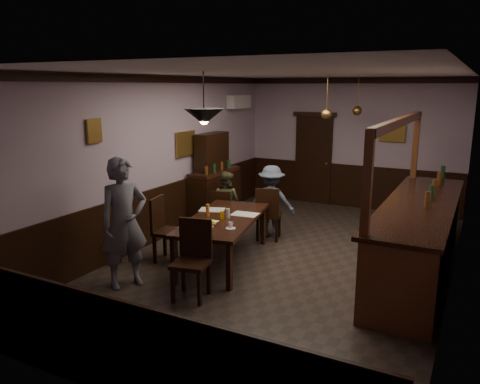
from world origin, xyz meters
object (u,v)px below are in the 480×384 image
Objects in this scene: chair_near at (193,255)px; chair_side at (165,226)px; person_standing at (124,223)px; pendant_brass_mid at (326,114)px; soda_can at (222,215)px; bar_counter at (418,236)px; pendant_brass_far at (357,111)px; person_seated_right at (271,201)px; chair_far_left at (222,211)px; chair_far_right at (268,212)px; coffee_cup at (231,225)px; person_seated_left at (226,202)px; dining_table at (223,221)px; sideboard at (214,186)px; pendant_iron at (204,117)px.

chair_near reaches higher than chair_side.
pendant_brass_mid reaches higher than person_standing.
bar_counter is (2.82, 1.03, -0.21)m from soda_can.
pendant_brass_mid is (0.69, 3.48, 1.71)m from chair_near.
chair_side is 1.31× the size of pendant_brass_far.
chair_far_left is at bearing 13.77° from person_seated_right.
soda_can is 2.87m from pendant_brass_mid.
chair_far_right is 12.55× the size of coffee_cup.
soda_can is 0.03× the size of bar_counter.
person_standing is at bearing 175.75° from chair_near.
person_seated_left is 10.05× the size of soda_can.
chair_near is 0.25× the size of bar_counter.
dining_table is 1.73× the size of person_seated_right.
coffee_cup is 0.04× the size of sideboard.
coffee_cup is 0.10× the size of pendant_brass_far.
pendant_iron is (0.13, -0.70, 1.59)m from soda_can.
dining_table is 3.00m from bar_counter.
pendant_brass_far reaches higher than person_seated_left.
bar_counter is 3.67m from pendant_iron.
chair_near is at bearing 97.03° from chair_far_left.
person_seated_left is 1.70× the size of pendant_iron.
pendant_iron reaches higher than chair_side.
chair_far_left reaches higher than dining_table.
chair_side is 1.31× the size of pendant_brass_mid.
chair_far_left is 2.63m from person_standing.
chair_side is at bearing -161.54° from soda_can.
sideboard is 3.57m from pendant_iron.
person_standing reaches higher than chair_far_right.
person_standing is 0.44× the size of bar_counter.
soda_can is (0.72, -1.24, 0.32)m from chair_far_left.
person_standing reaches higher than coffee_cup.
sideboard is 2.79m from pendant_brass_mid.
bar_counter reaches higher than soda_can.
pendant_iron reaches higher than person_seated_left.
bar_counter is at bearing 20.15° from soda_can.
chair_far_right is 8.37× the size of soda_can.
chair_far_right is 2.09m from pendant_brass_mid.
chair_near is 3.94m from pendant_brass_mid.
chair_side is 2.23m from person_seated_right.
dining_table is 0.56× the size of bar_counter.
coffee_cup is 0.02× the size of bar_counter.
person_seated_left is at bearing -130.28° from pendant_brass_far.
person_seated_left is (0.13, 1.81, 0.02)m from chair_side.
pendant_brass_far reaches higher than sideboard.
chair_far_right is 2.81m from pendant_iron.
dining_table is 1.61m from person_seated_right.
chair_near is 1.45m from chair_side.
soda_can is at bearing 69.03° from chair_far_right.
dining_table is at bearing 67.49° from chair_far_right.
soda_can is at bearing 105.83° from chair_far_left.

